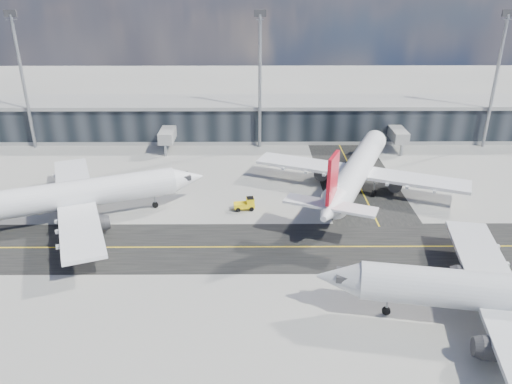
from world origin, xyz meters
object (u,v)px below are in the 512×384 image
airliner_af (63,197)px  service_van (362,172)px  baggage_tug (246,204)px  airliner_redtail (357,170)px

airliner_af → service_van: bearing=89.8°
service_van → airliner_af: bearing=-176.3°
airliner_af → service_van: 53.97m
airliner_af → service_van: airliner_af is taller
baggage_tug → airliner_af: bearing=-89.3°
airliner_redtail → airliner_af: bearing=-144.1°
baggage_tug → service_van: bearing=116.3°
baggage_tug → service_van: (22.21, 15.04, -0.36)m
airliner_redtail → baggage_tug: (-19.29, -6.82, -3.28)m
airliner_af → airliner_redtail: size_ratio=1.01×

